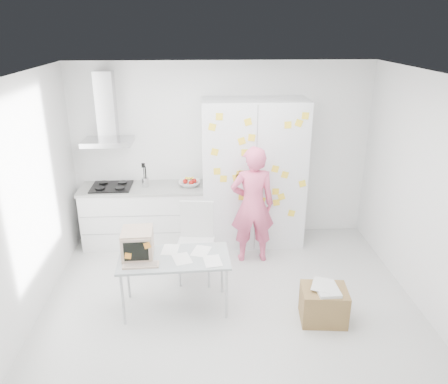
{
  "coord_description": "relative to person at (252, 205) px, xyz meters",
  "views": [
    {
      "loc": [
        -0.32,
        -4.42,
        3.19
      ],
      "look_at": [
        -0.04,
        0.64,
        1.22
      ],
      "focal_mm": 35.0,
      "sensor_mm": 36.0,
      "label": 1
    }
  ],
  "objects": [
    {
      "name": "floor",
      "position": [
        -0.38,
        -1.1,
        -0.85
      ],
      "size": [
        4.5,
        4.0,
        0.02
      ],
      "primitive_type": "cube",
      "color": "silver",
      "rests_on": "ground"
    },
    {
      "name": "walls",
      "position": [
        -0.38,
        -0.38,
        0.51
      ],
      "size": [
        4.52,
        4.01,
        2.7
      ],
      "color": "white",
      "rests_on": "ground"
    },
    {
      "name": "ceiling",
      "position": [
        -0.38,
        -1.1,
        1.86
      ],
      "size": [
        4.5,
        4.0,
        0.02
      ],
      "primitive_type": "cube",
      "color": "white",
      "rests_on": "walls"
    },
    {
      "name": "counter_run",
      "position": [
        -1.58,
        0.6,
        -0.37
      ],
      "size": [
        1.84,
        0.63,
        1.28
      ],
      "color": "white",
      "rests_on": "ground"
    },
    {
      "name": "range_hood",
      "position": [
        -2.03,
        0.74,
        1.12
      ],
      "size": [
        0.7,
        0.48,
        1.01
      ],
      "color": "silver",
      "rests_on": "walls"
    },
    {
      "name": "tall_cabinet",
      "position": [
        0.07,
        0.57,
        0.26
      ],
      "size": [
        1.5,
        0.68,
        2.2
      ],
      "color": "silver",
      "rests_on": "ground"
    },
    {
      "name": "person",
      "position": [
        0.0,
        0.0,
        0.0
      ],
      "size": [
        0.62,
        0.42,
        1.68
      ],
      "primitive_type": "imported",
      "rotation": [
        0.0,
        0.0,
        3.17
      ],
      "color": "#DF577E",
      "rests_on": "ground"
    },
    {
      "name": "desk",
      "position": [
        -1.29,
        -1.08,
        -0.08
      ],
      "size": [
        1.29,
        0.69,
        1.01
      ],
      "rotation": [
        0.0,
        0.0,
        0.04
      ],
      "color": "#9CA4A6",
      "rests_on": "ground"
    },
    {
      "name": "chair",
      "position": [
        -0.78,
        -0.41,
        -0.26
      ],
      "size": [
        0.52,
        0.52,
        1.03
      ],
      "rotation": [
        0.0,
        0.0,
        -0.12
      ],
      "color": "silver",
      "rests_on": "ground"
    },
    {
      "name": "cardboard_box",
      "position": [
        0.66,
        -1.43,
        -0.63
      ],
      "size": [
        0.54,
        0.45,
        0.44
      ],
      "rotation": [
        0.0,
        0.0,
        -0.1
      ],
      "color": "olive",
      "rests_on": "ground"
    }
  ]
}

